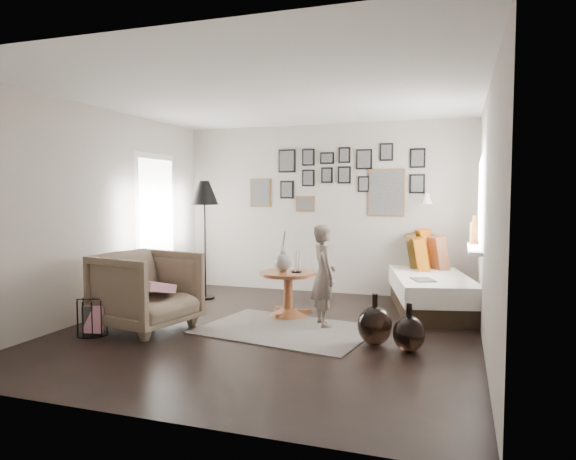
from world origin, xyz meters
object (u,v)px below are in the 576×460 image
(daybed, at_px, (430,285))
(magazine_basket, at_px, (92,317))
(demijohn_large, at_px, (375,325))
(armchair, at_px, (147,290))
(pedestal_table, at_px, (288,296))
(child, at_px, (324,275))
(floor_lamp, at_px, (205,197))
(vase, at_px, (283,259))
(demijohn_small, at_px, (409,334))

(daybed, relative_size, magazine_basket, 5.59)
(daybed, xyz_separation_m, demijohn_large, (-0.43, -1.94, -0.11))
(armchair, xyz_separation_m, demijohn_large, (2.56, 0.19, -0.24))
(pedestal_table, xyz_separation_m, child, (0.54, -0.31, 0.33))
(pedestal_table, relative_size, floor_lamp, 0.41)
(pedestal_table, relative_size, magazine_basket, 1.77)
(daybed, height_order, armchair, daybed)
(floor_lamp, bearing_deg, vase, -23.99)
(daybed, xyz_separation_m, floor_lamp, (-3.15, -0.40, 1.17))
(vase, bearing_deg, demijohn_large, -34.90)
(daybed, distance_m, child, 1.78)
(armchair, height_order, demijohn_large, armchair)
(vase, distance_m, demijohn_large, 1.67)
(magazine_basket, bearing_deg, vase, 42.10)
(pedestal_table, distance_m, floor_lamp, 2.04)
(daybed, height_order, child, child)
(demijohn_small, bearing_deg, pedestal_table, 147.32)
(vase, bearing_deg, daybed, 30.54)
(daybed, height_order, demijohn_large, daybed)
(vase, relative_size, floor_lamp, 0.30)
(armchair, bearing_deg, demijohn_large, -73.56)
(daybed, relative_size, floor_lamp, 1.31)
(floor_lamp, xyz_separation_m, child, (2.04, -0.96, -0.89))
(armchair, bearing_deg, vase, -36.50)
(floor_lamp, xyz_separation_m, magazine_basket, (-0.25, -2.14, -1.29))
(vase, height_order, demijohn_large, vase)
(vase, height_order, demijohn_small, vase)
(armchair, height_order, demijohn_small, armchair)
(pedestal_table, distance_m, daybed, 1.96)
(pedestal_table, height_order, armchair, armchair)
(vase, bearing_deg, armchair, -138.78)
(child, bearing_deg, demijohn_large, -160.94)
(vase, xyz_separation_m, demijohn_large, (1.30, -0.91, -0.51))
(daybed, distance_m, demijohn_large, 1.99)
(vase, distance_m, floor_lamp, 1.73)
(armchair, xyz_separation_m, demijohn_small, (2.91, 0.07, -0.26))
(pedestal_table, height_order, demijohn_large, pedestal_table)
(pedestal_table, bearing_deg, armchair, -141.05)
(child, bearing_deg, vase, 30.97)
(armchair, relative_size, floor_lamp, 0.56)
(floor_lamp, bearing_deg, demijohn_large, -29.52)
(magazine_basket, relative_size, demijohn_large, 0.76)
(floor_lamp, bearing_deg, armchair, -84.54)
(daybed, relative_size, child, 1.91)
(vase, xyz_separation_m, child, (0.62, -0.33, -0.12))
(armchair, bearing_deg, demijohn_small, -76.42)
(magazine_basket, bearing_deg, daybed, 36.63)
(demijohn_large, distance_m, demijohn_small, 0.37)
(demijohn_small, bearing_deg, demijohn_large, 161.08)
(vase, relative_size, demijohn_small, 1.06)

